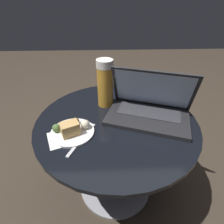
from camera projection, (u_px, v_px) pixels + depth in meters
name	position (u px, v px, depth m)	size (l,w,h in m)	color
ground_plane	(115.00, 184.00, 1.05)	(6.00, 6.00, 0.00)	#382D23
table	(116.00, 141.00, 0.85)	(0.71, 0.71, 0.49)	#9E9EA3
napkin	(68.00, 136.00, 0.68)	(0.17, 0.15, 0.00)	white
laptop	(149.00, 108.00, 0.77)	(0.41, 0.32, 0.22)	#232326
beer_glass	(105.00, 83.00, 0.82)	(0.08, 0.08, 0.23)	gold
snack_plate	(72.00, 130.00, 0.69)	(0.17, 0.17, 0.06)	white
fork	(83.00, 136.00, 0.68)	(0.10, 0.19, 0.01)	silver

